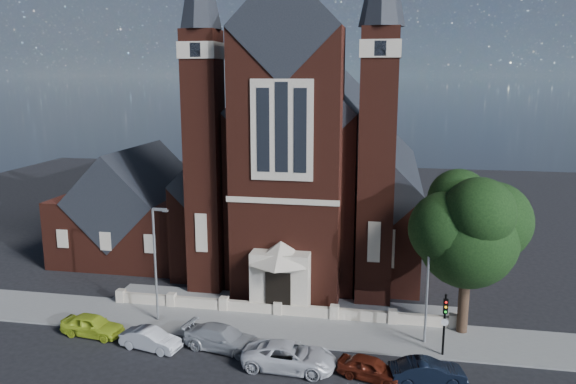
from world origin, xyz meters
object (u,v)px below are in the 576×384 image
Objects in this scene: street_lamp_left at (156,258)px; car_white_suv at (289,356)px; church at (312,166)px; traffic_signal at (445,317)px; car_navy at (427,372)px; car_lime_van at (92,325)px; car_silver_a at (151,339)px; street_tree at (470,233)px; car_silver_b at (223,338)px; parish_hall at (137,213)px; car_dark_red at (371,368)px; street_lamp_right at (429,275)px.

street_lamp_left reaches higher than car_white_suv.
church is 8.72× the size of traffic_signal.
traffic_signal reaches higher than car_navy.
church is 25.64m from car_lime_van.
church is 8.96× the size of car_silver_a.
car_silver_b is (-14.97, -4.77, -6.22)m from street_tree.
street_lamp_left is 18.87m from car_navy.
church reaches higher than car_white_suv.
parish_hall reaches higher than car_dark_red.
street_tree is 2.75× the size of car_silver_a.
church is 9.26× the size of car_dark_red.
street_tree is 2.84× the size of car_dark_red.
street_tree is at bearing 4.76° from street_lamp_left.
traffic_signal is (11.00, -20.52, -5.60)m from church.
street_lamp_left is at bearing 88.13° from car_dark_red.
car_lime_van is at bearing 99.52° from car_silver_b.
car_silver_b is at bearing 70.17° from car_navy.
parish_hall is 17.76m from car_lime_van.
church reaches higher than street_tree.
parish_hall is at bearing 42.38° from car_navy.
parish_hall reaches higher than car_lime_van.
street_lamp_left is at bearing 67.68° from car_white_suv.
car_silver_a is (-6.79, -22.81, -7.54)m from church.
car_white_suv is at bearing -45.76° from parish_hall.
church is at bearing 32.46° from car_dark_red.
car_navy reaches higher than car_dark_red.
street_lamp_left reaches higher than car_dark_red.
car_silver_b is (-13.37, -1.49, -1.85)m from traffic_signal.
parish_hall reaches higher than car_silver_a.
street_tree reaches higher than traffic_signal.
street_lamp_right is 2.08× the size of car_silver_a.
parish_hall reaches higher than street_lamp_right.
car_silver_b is at bearing -85.19° from car_lime_van.
street_tree is at bearing -33.95° from car_navy.
street_tree reaches higher than car_navy.
church is 24.79m from car_white_suv.
street_lamp_left is 16.01m from car_dark_red.
car_dark_red is at bearing 79.24° from car_navy.
street_lamp_left reaches higher than car_silver_a.
car_lime_van is (-22.32, -1.24, -1.87)m from traffic_signal.
car_navy is at bearing -108.59° from traffic_signal.
car_silver_a is 1.03× the size of car_dark_red.
car_silver_a is at bearing 75.08° from car_navy.
street_lamp_left is 1.94× the size of car_lime_van.
street_lamp_left is at bearing 72.16° from car_silver_b.
street_lamp_left is 11.69m from car_white_suv.
car_navy is (21.22, -2.03, -0.02)m from car_lime_van.
street_tree is at bearing -53.83° from church.
church is 2.86× the size of parish_hall.
street_lamp_right is at bearing -61.96° from church.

